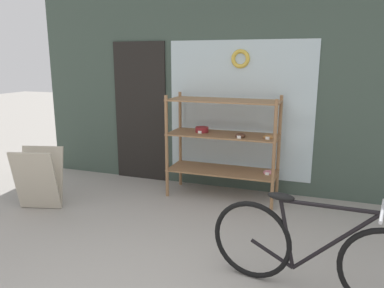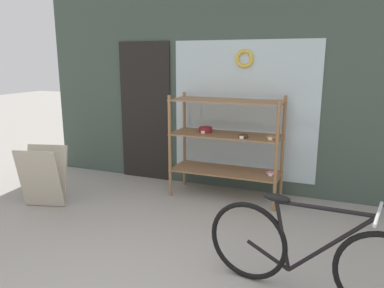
% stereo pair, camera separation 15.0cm
% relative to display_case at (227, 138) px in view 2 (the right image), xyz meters
% --- Properties ---
extents(storefront_facade, '(5.92, 0.13, 3.16)m').
position_rel_display_case_xyz_m(storefront_facade, '(-0.11, 0.41, 0.73)').
color(storefront_facade, '#3D4C42').
rests_on(storefront_facade, ground_plane).
extents(display_case, '(1.46, 0.55, 1.39)m').
position_rel_display_case_xyz_m(display_case, '(0.00, 0.00, 0.00)').
color(display_case, '#8E6642').
rests_on(display_case, ground_plane).
extents(bicycle, '(1.71, 0.47, 0.82)m').
position_rel_display_case_xyz_m(bicycle, '(1.24, -1.89, -0.45)').
color(bicycle, black).
rests_on(bicycle, ground_plane).
extents(sandwich_board, '(0.61, 0.50, 0.76)m').
position_rel_display_case_xyz_m(sandwich_board, '(-2.05, -1.18, -0.43)').
color(sandwich_board, '#B2A893').
rests_on(sandwich_board, ground_plane).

